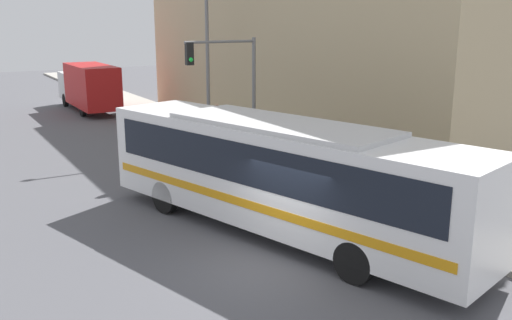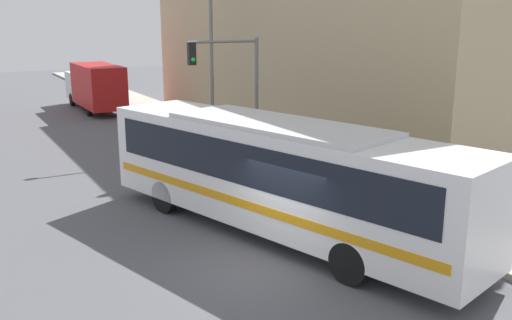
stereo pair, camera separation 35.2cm
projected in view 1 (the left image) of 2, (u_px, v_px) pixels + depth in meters
name	position (u px, v px, depth m)	size (l,w,h in m)	color
ground_plane	(275.00, 265.00, 14.45)	(120.00, 120.00, 0.00)	#515156
sidewalk	(180.00, 121.00, 34.05)	(2.74, 70.00, 0.17)	#A8A399
building_facade	(297.00, 33.00, 30.01)	(6.00, 26.26, 10.60)	tan
city_bus	(279.00, 170.00, 16.09)	(5.85, 12.57, 3.30)	white
delivery_truck	(88.00, 86.00, 37.80)	(2.22, 8.33, 3.12)	#B21919
fire_hydrant	(369.00, 191.00, 18.73)	(0.26, 0.35, 0.77)	gold
traffic_light_pole	(231.00, 76.00, 24.02)	(3.28, 0.35, 5.10)	slate
parking_meter	(271.00, 140.00, 23.75)	(0.14, 0.14, 1.40)	slate
street_lamp	(201.00, 43.00, 28.19)	(2.85, 0.28, 7.95)	slate
pedestrian_near_corner	(217.00, 119.00, 29.64)	(0.34, 0.34, 1.59)	#23283D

